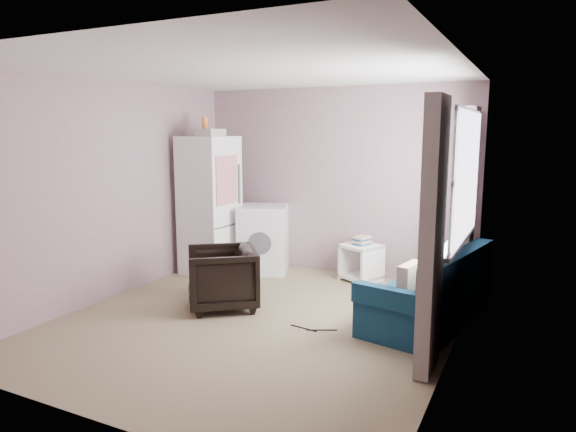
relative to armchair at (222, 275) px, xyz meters
name	(u,v)px	position (x,y,z in m)	size (l,w,h in m)	color
room	(259,199)	(0.56, -0.16, 0.88)	(3.84, 4.24, 2.54)	#8E7D5D
armchair	(222,275)	(0.00, 0.00, 0.00)	(0.72, 0.68, 0.74)	black
fridge	(210,205)	(-0.93, 1.12, 0.57)	(0.70, 0.68, 2.11)	white
washing_machine	(263,237)	(-0.32, 1.51, 0.11)	(0.84, 0.84, 0.91)	white
side_table	(361,260)	(1.04, 1.67, -0.09)	(0.57, 0.57, 0.59)	white
sofa	(432,296)	(2.15, 0.55, -0.09)	(1.09, 1.82, 0.76)	navy
window_dressing	(454,217)	(2.32, 0.53, 0.74)	(0.17, 2.62, 2.18)	white
floor_cables	(313,329)	(1.15, -0.15, -0.36)	(0.47, 0.14, 0.01)	black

